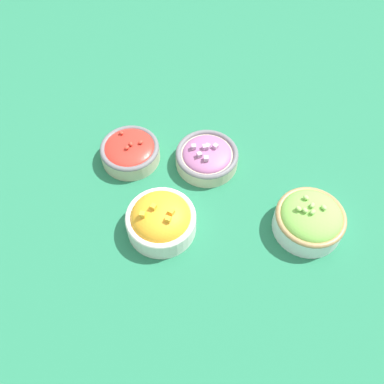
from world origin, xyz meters
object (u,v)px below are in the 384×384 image
bowl_red_onion (207,156)px  bowl_cherry_tomatoes (130,151)px  bowl_lettuce (310,219)px  bowl_squash (161,220)px

bowl_red_onion → bowl_cherry_tomatoes: same height
bowl_lettuce → bowl_cherry_tomatoes: (0.30, -0.28, -0.01)m
bowl_squash → bowl_lettuce: bearing=163.2°
bowl_squash → bowl_cherry_tomatoes: (0.02, -0.20, -0.01)m
bowl_red_onion → bowl_cherry_tomatoes: size_ratio=1.06×
bowl_lettuce → bowl_cherry_tomatoes: bearing=-43.0°
bowl_lettuce → bowl_red_onion: bowl_lettuce is taller
bowl_lettuce → bowl_red_onion: (0.14, -0.22, -0.01)m
bowl_lettuce → bowl_red_onion: size_ratio=1.00×
bowl_lettuce → bowl_cherry_tomatoes: bowl_lettuce is taller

